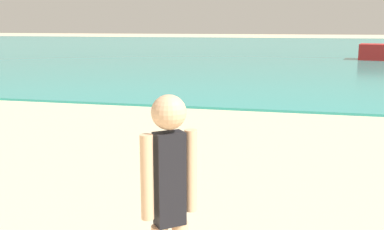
% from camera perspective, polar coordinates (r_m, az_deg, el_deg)
% --- Properties ---
extents(water, '(160.00, 60.00, 0.06)m').
position_cam_1_polar(water, '(40.50, 11.20, 8.22)').
color(water, teal).
rests_on(water, ground).
extents(person_standing, '(0.29, 0.26, 1.57)m').
position_cam_1_polar(person_standing, '(2.83, -2.80, -11.13)').
color(person_standing, '#DDAD84').
rests_on(person_standing, ground).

